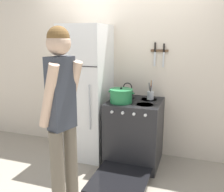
# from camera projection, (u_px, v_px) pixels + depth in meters

# --- Properties ---
(ground_plane) EXTENTS (14.00, 14.00, 0.00)m
(ground_plane) POSITION_uv_depth(u_px,v_px,m) (121.00, 148.00, 3.95)
(ground_plane) COLOR gray
(wall_back) EXTENTS (10.00, 0.06, 2.55)m
(wall_back) POSITION_uv_depth(u_px,v_px,m) (122.00, 68.00, 3.69)
(wall_back) COLOR beige
(wall_back) RESTS_ON ground_plane
(refrigerator) EXTENTS (0.59, 0.67, 1.88)m
(refrigerator) POSITION_uv_depth(u_px,v_px,m) (87.00, 93.00, 3.57)
(refrigerator) COLOR white
(refrigerator) RESTS_ON ground_plane
(stove_range) EXTENTS (0.70, 1.40, 0.89)m
(stove_range) POSITION_uv_depth(u_px,v_px,m) (134.00, 133.00, 3.40)
(stove_range) COLOR #232326
(stove_range) RESTS_ON ground_plane
(dutch_oven_pot) EXTENTS (0.34, 0.30, 0.20)m
(dutch_oven_pot) POSITION_uv_depth(u_px,v_px,m) (121.00, 96.00, 3.24)
(dutch_oven_pot) COLOR #237A42
(dutch_oven_pot) RESTS_ON stove_range
(tea_kettle) EXTENTS (0.21, 0.17, 0.22)m
(tea_kettle) POSITION_uv_depth(u_px,v_px,m) (128.00, 93.00, 3.49)
(tea_kettle) COLOR black
(tea_kettle) RESTS_ON stove_range
(utensil_jar) EXTENTS (0.09, 0.09, 0.28)m
(utensil_jar) POSITION_uv_depth(u_px,v_px,m) (150.00, 95.00, 3.40)
(utensil_jar) COLOR #B7BABF
(utensil_jar) RESTS_ON stove_range
(person) EXTENTS (0.37, 0.43, 1.81)m
(person) POSITION_uv_depth(u_px,v_px,m) (62.00, 113.00, 2.29)
(person) COLOR #6B6051
(person) RESTS_ON ground_plane
(wall_knife_strip) EXTENTS (0.24, 0.03, 0.34)m
(wall_knife_strip) POSITION_uv_depth(u_px,v_px,m) (159.00, 51.00, 3.41)
(wall_knife_strip) COLOR brown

